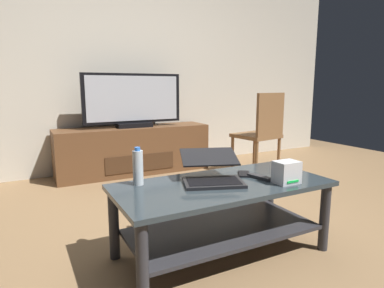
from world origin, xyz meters
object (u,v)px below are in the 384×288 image
at_px(laptop, 211,172).
at_px(tv_remote, 259,177).
at_px(media_cabinet, 134,150).
at_px(water_bottle_near, 138,167).
at_px(dining_chair, 262,130).
at_px(router_box, 286,172).
at_px(television, 133,102).
at_px(cell_phone, 244,174).
at_px(coffee_table, 222,205).

xyz_separation_m(laptop, tv_remote, (0.29, -0.10, -0.05)).
distance_m(media_cabinet, water_bottle_near, 2.00).
xyz_separation_m(dining_chair, water_bottle_near, (-1.86, -1.15, 0.03)).
bearing_deg(water_bottle_near, media_cabinet, 73.03).
height_order(media_cabinet, dining_chair, dining_chair).
height_order(laptop, water_bottle_near, water_bottle_near).
distance_m(router_box, tv_remote, 0.17).
relative_size(television, water_bottle_near, 5.17).
bearing_deg(water_bottle_near, cell_phone, -9.31).
distance_m(media_cabinet, cell_phone, 2.02).
height_order(media_cabinet, router_box, router_box).
height_order(coffee_table, cell_phone, cell_phone).
relative_size(coffee_table, dining_chair, 1.36).
distance_m(television, water_bottle_near, 1.98).
distance_m(media_cabinet, laptop, 2.05).
bearing_deg(tv_remote, coffee_table, 160.33).
bearing_deg(media_cabinet, cell_phone, -87.29).
xyz_separation_m(television, cell_phone, (0.09, -1.98, -0.38)).
bearing_deg(media_cabinet, laptop, -94.67).
height_order(coffee_table, water_bottle_near, water_bottle_near).
xyz_separation_m(media_cabinet, laptop, (-0.17, -2.03, 0.23)).
height_order(media_cabinet, television, television).
xyz_separation_m(television, tv_remote, (0.12, -2.10, -0.38)).
bearing_deg(dining_chair, water_bottle_near, -148.24).
bearing_deg(television, laptop, -94.72).
bearing_deg(router_box, water_bottle_near, 154.33).
relative_size(coffee_table, cell_phone, 9.12).
bearing_deg(cell_phone, coffee_table, -126.48).
bearing_deg(media_cabinet, dining_chair, -30.24).
distance_m(router_box, cell_phone, 0.29).
relative_size(cell_phone, tv_remote, 0.88).
distance_m(laptop, cell_phone, 0.27).
bearing_deg(laptop, water_bottle_near, 161.89).
relative_size(dining_chair, laptop, 1.99).
distance_m(dining_chair, tv_remote, 1.80).
relative_size(router_box, cell_phone, 1.01).
relative_size(water_bottle_near, tv_remote, 1.38).
bearing_deg(water_bottle_near, television, 72.85).
height_order(television, dining_chair, television).
xyz_separation_m(laptop, water_bottle_near, (-0.41, 0.13, 0.04)).
bearing_deg(water_bottle_near, dining_chair, 31.76).
height_order(laptop, tv_remote, laptop).
distance_m(router_box, water_bottle_near, 0.87).
height_order(television, cell_phone, television).
relative_size(dining_chair, router_box, 6.61).
height_order(dining_chair, water_bottle_near, dining_chair).
distance_m(media_cabinet, router_box, 2.29).
bearing_deg(tv_remote, router_box, -73.46).
xyz_separation_m(laptop, cell_phone, (0.26, 0.02, -0.05)).
bearing_deg(laptop, tv_remote, -18.33).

